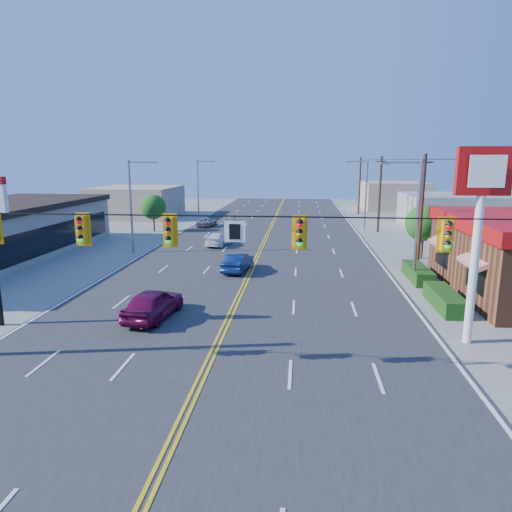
# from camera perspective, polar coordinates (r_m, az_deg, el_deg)

# --- Properties ---
(ground) EXTENTS (160.00, 160.00, 0.00)m
(ground) POSITION_cam_1_polar(r_m,az_deg,el_deg) (18.12, -6.37, -14.17)
(ground) COLOR gray
(ground) RESTS_ON ground
(road) EXTENTS (20.00, 120.00, 0.06)m
(road) POSITION_cam_1_polar(r_m,az_deg,el_deg) (36.93, 0.01, -0.48)
(road) COLOR #2D2D30
(road) RESTS_ON ground
(signal_span) EXTENTS (24.32, 0.34, 9.00)m
(signal_span) POSITION_cam_1_polar(r_m,az_deg,el_deg) (16.60, -7.16, 1.19)
(signal_span) COLOR #47301E
(signal_span) RESTS_ON ground
(kfc_pylon) EXTENTS (2.20, 0.36, 8.50)m
(kfc_pylon) POSITION_cam_1_polar(r_m,az_deg,el_deg) (21.35, 26.22, 5.58)
(kfc_pylon) COLOR white
(kfc_pylon) RESTS_ON ground
(streetlight_se) EXTENTS (2.55, 0.25, 8.00)m
(streetlight_se) POSITION_cam_1_polar(r_m,az_deg,el_deg) (30.97, 19.23, 4.87)
(streetlight_se) COLOR gray
(streetlight_se) RESTS_ON ground
(streetlight_ne) EXTENTS (2.55, 0.25, 8.00)m
(streetlight_ne) POSITION_cam_1_polar(r_m,az_deg,el_deg) (54.50, 13.40, 7.96)
(streetlight_ne) COLOR gray
(streetlight_ne) RESTS_ON ground
(streetlight_sw) EXTENTS (2.55, 0.25, 8.00)m
(streetlight_sw) POSITION_cam_1_polar(r_m,az_deg,el_deg) (40.66, -15.13, 6.64)
(streetlight_sw) COLOR gray
(streetlight_sw) RESTS_ON ground
(streetlight_nw) EXTENTS (2.55, 0.25, 8.00)m
(streetlight_nw) POSITION_cam_1_polar(r_m,az_deg,el_deg) (65.58, -7.09, 8.79)
(streetlight_nw) COLOR gray
(streetlight_nw) RESTS_ON ground
(utility_pole_near) EXTENTS (0.28, 0.28, 8.40)m
(utility_pole_near) POSITION_cam_1_polar(r_m,az_deg,el_deg) (35.20, 19.93, 5.07)
(utility_pole_near) COLOR #47301E
(utility_pole_near) RESTS_ON ground
(utility_pole_mid) EXTENTS (0.28, 0.28, 8.40)m
(utility_pole_mid) POSITION_cam_1_polar(r_m,az_deg,el_deg) (52.76, 15.19, 7.40)
(utility_pole_mid) COLOR #47301E
(utility_pole_mid) RESTS_ON ground
(utility_pole_far) EXTENTS (0.28, 0.28, 8.40)m
(utility_pole_far) POSITION_cam_1_polar(r_m,az_deg,el_deg) (70.54, 12.81, 8.55)
(utility_pole_far) COLOR #47301E
(utility_pole_far) RESTS_ON ground
(tree_kfc_rear) EXTENTS (2.94, 2.94, 4.41)m
(tree_kfc_rear) POSITION_cam_1_polar(r_m,az_deg,el_deg) (39.52, 20.23, 3.87)
(tree_kfc_rear) COLOR #47301E
(tree_kfc_rear) RESTS_ON ground
(tree_west) EXTENTS (2.80, 2.80, 4.20)m
(tree_west) POSITION_cam_1_polar(r_m,az_deg,el_deg) (52.82, -12.72, 6.00)
(tree_west) COLOR #47301E
(tree_west) RESTS_ON ground
(bld_east_mid) EXTENTS (12.00, 10.00, 4.00)m
(bld_east_mid) POSITION_cam_1_polar(r_m,az_deg,el_deg) (59.18, 23.87, 5.11)
(bld_east_mid) COLOR gray
(bld_east_mid) RESTS_ON ground
(bld_west_far) EXTENTS (11.00, 12.00, 4.20)m
(bld_west_far) POSITION_cam_1_polar(r_m,az_deg,el_deg) (68.35, -14.64, 6.59)
(bld_west_far) COLOR tan
(bld_west_far) RESTS_ON ground
(bld_east_far) EXTENTS (10.00, 10.00, 4.40)m
(bld_east_far) POSITION_cam_1_polar(r_m,az_deg,el_deg) (79.64, 16.94, 7.24)
(bld_east_far) COLOR tan
(bld_east_far) RESTS_ON ground
(car_magenta) EXTENTS (2.37, 4.66, 1.52)m
(car_magenta) POSITION_cam_1_polar(r_m,az_deg,el_deg) (23.86, -12.71, -5.93)
(car_magenta) COLOR maroon
(car_magenta) RESTS_ON ground
(car_blue) EXTENTS (1.95, 4.19, 1.33)m
(car_blue) POSITION_cam_1_polar(r_m,az_deg,el_deg) (33.00, -2.30, -0.86)
(car_blue) COLOR navy
(car_blue) RESTS_ON ground
(car_white) EXTENTS (2.29, 4.28, 1.18)m
(car_white) POSITION_cam_1_polar(r_m,az_deg,el_deg) (43.15, -4.69, 2.03)
(car_white) COLOR white
(car_white) RESTS_ON ground
(car_silver) EXTENTS (2.06, 3.94, 1.06)m
(car_silver) POSITION_cam_1_polar(r_m,az_deg,el_deg) (56.05, -6.17, 4.21)
(car_silver) COLOR #A2A1A6
(car_silver) RESTS_ON ground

